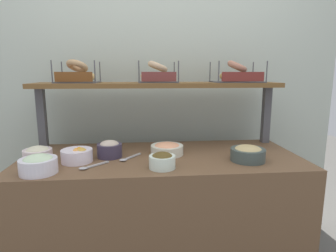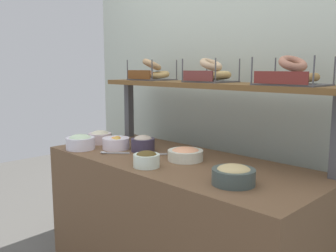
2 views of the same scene
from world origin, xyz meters
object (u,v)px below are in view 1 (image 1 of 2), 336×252
at_px(bowl_lox_spread, 167,149).
at_px(bowl_potato_salad, 38,154).
at_px(bowl_scallion_spread, 38,164).
at_px(bagel_basket_plain, 158,75).
at_px(bowl_tuna_salad, 110,149).
at_px(serving_spoon_near_plate, 128,158).
at_px(bowl_chocolate_spread, 162,160).
at_px(bagel_basket_sesame, 77,75).
at_px(bowl_hummus, 248,153).
at_px(bowl_fruit_salad, 77,155).
at_px(serving_spoon_by_edge, 90,167).
at_px(bagel_basket_everything, 237,75).

xyz_separation_m(bowl_lox_spread, bowl_potato_salad, (-0.74, -0.07, 0.01)).
height_order(bowl_scallion_spread, bagel_basket_plain, bagel_basket_plain).
relative_size(bowl_tuna_salad, serving_spoon_near_plate, 1.00).
relative_size(bowl_lox_spread, bowl_potato_salad, 1.27).
height_order(bowl_chocolate_spread, bagel_basket_plain, bagel_basket_plain).
distance_m(bowl_tuna_salad, bowl_chocolate_spread, 0.38).
bearing_deg(bagel_basket_sesame, bowl_hummus, -22.82).
bearing_deg(bowl_lox_spread, bowl_fruit_salad, -169.29).
xyz_separation_m(bowl_scallion_spread, bagel_basket_plain, (0.63, 0.52, 0.43)).
relative_size(bowl_fruit_salad, serving_spoon_near_plate, 1.17).
relative_size(serving_spoon_near_plate, bagel_basket_plain, 0.55).
relative_size(bowl_tuna_salad, bowl_fruit_salad, 0.85).
xyz_separation_m(bowl_hummus, bowl_fruit_salad, (-0.96, 0.07, -0.00)).
bearing_deg(bowl_lox_spread, serving_spoon_by_edge, -153.99).
relative_size(bowl_hummus, bagel_basket_plain, 0.73).
bearing_deg(bowl_chocolate_spread, bagel_basket_sesame, 135.58).
height_order(bowl_hummus, bowl_chocolate_spread, bowl_hummus).
xyz_separation_m(bowl_chocolate_spread, bagel_basket_everything, (0.55, 0.48, 0.44)).
bearing_deg(serving_spoon_near_plate, bagel_basket_plain, 59.81).
bearing_deg(bagel_basket_plain, bagel_basket_everything, -3.42).
xyz_separation_m(bowl_tuna_salad, bowl_hummus, (0.79, -0.15, -0.01)).
bearing_deg(bagel_basket_sesame, bowl_tuna_salad, -51.35).
distance_m(bowl_scallion_spread, bagel_basket_plain, 0.93).
xyz_separation_m(bowl_fruit_salad, bowl_chocolate_spread, (0.47, -0.15, 0.00)).
bearing_deg(bagel_basket_plain, bowl_tuna_salad, -137.83).
relative_size(bowl_lox_spread, bagel_basket_everything, 0.61).
bearing_deg(bowl_lox_spread, bagel_basket_plain, 98.74).
bearing_deg(serving_spoon_by_edge, bagel_basket_sesame, 106.20).
relative_size(serving_spoon_near_plate, serving_spoon_by_edge, 1.03).
bearing_deg(bowl_potato_salad, bowl_lox_spread, 5.17).
bearing_deg(bowl_scallion_spread, serving_spoon_by_edge, 13.23).
distance_m(bowl_hummus, bowl_fruit_salad, 0.97).
height_order(bowl_fruit_salad, bagel_basket_sesame, bagel_basket_sesame).
bearing_deg(bowl_scallion_spread, bagel_basket_plain, 39.81).
bearing_deg(serving_spoon_by_edge, bagel_basket_everything, 25.19).
xyz_separation_m(bowl_tuna_salad, bowl_fruit_salad, (-0.17, -0.08, -0.01)).
distance_m(bowl_tuna_salad, bagel_basket_plain, 0.60).
distance_m(bowl_lox_spread, bowl_potato_salad, 0.74).
bearing_deg(bowl_chocolate_spread, bowl_potato_salad, 165.25).
relative_size(bagel_basket_sesame, bagel_basket_plain, 1.00).
bearing_deg(bowl_potato_salad, bagel_basket_sesame, 61.74).
relative_size(bowl_chocolate_spread, bagel_basket_everything, 0.43).
xyz_separation_m(bowl_lox_spread, bagel_basket_sesame, (-0.57, 0.26, 0.44)).
bearing_deg(bowl_tuna_salad, bowl_hummus, -10.75).
distance_m(bowl_hummus, bagel_basket_plain, 0.78).
xyz_separation_m(bowl_potato_salad, serving_spoon_by_edge, (0.31, -0.14, -0.04)).
bearing_deg(bowl_lox_spread, bowl_scallion_spread, -158.33).
distance_m(bowl_fruit_salad, serving_spoon_by_edge, 0.15).
distance_m(bowl_hummus, bowl_potato_salad, 1.19).
bearing_deg(bowl_tuna_salad, bagel_basket_sesame, 128.65).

